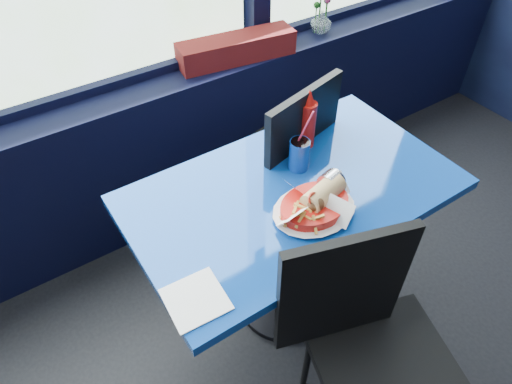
% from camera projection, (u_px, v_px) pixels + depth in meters
% --- Properties ---
extents(window_sill, '(5.00, 0.26, 0.80)m').
position_uv_depth(window_sill, '(138.00, 161.00, 2.30)').
color(window_sill, black).
rests_on(window_sill, ground).
extents(near_table, '(1.20, 0.70, 0.75)m').
position_uv_depth(near_table, '(291.00, 221.00, 1.79)').
color(near_table, black).
rests_on(near_table, ground).
extents(chair_near_front, '(0.55, 0.55, 0.96)m').
position_uv_depth(chair_near_front, '(369.00, 341.00, 1.44)').
color(chair_near_front, black).
rests_on(chair_near_front, ground).
extents(chair_near_back, '(0.54, 0.54, 0.99)m').
position_uv_depth(chair_near_back, '(287.00, 158.00, 2.06)').
color(chair_near_back, black).
rests_on(chair_near_back, ground).
extents(planter_box, '(0.59, 0.23, 0.12)m').
position_uv_depth(planter_box, '(237.00, 48.00, 2.20)').
color(planter_box, maroon).
rests_on(planter_box, window_sill).
extents(flower_vase, '(0.13, 0.14, 0.23)m').
position_uv_depth(flower_vase, '(321.00, 19.00, 2.40)').
color(flower_vase, silver).
rests_on(flower_vase, window_sill).
extents(food_basket, '(0.30, 0.30, 0.10)m').
position_uv_depth(food_basket, '(316.00, 204.00, 1.55)').
color(food_basket, red).
rests_on(food_basket, near_table).
extents(ketchup_bottle, '(0.07, 0.07, 0.26)m').
position_uv_depth(ketchup_bottle, '(307.00, 121.00, 1.76)').
color(ketchup_bottle, red).
rests_on(ketchup_bottle, near_table).
extents(soda_cup, '(0.08, 0.08, 0.26)m').
position_uv_depth(soda_cup, '(299.00, 154.00, 1.70)').
color(soda_cup, navy).
rests_on(soda_cup, near_table).
extents(napkin, '(0.18, 0.18, 0.00)m').
position_uv_depth(napkin, '(196.00, 299.00, 1.32)').
color(napkin, white).
rests_on(napkin, near_table).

